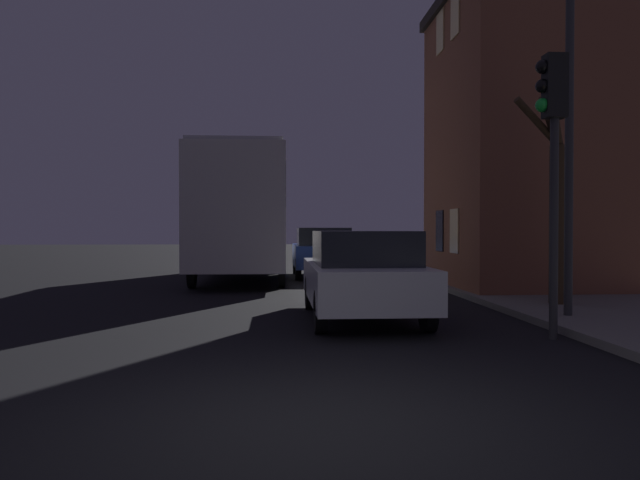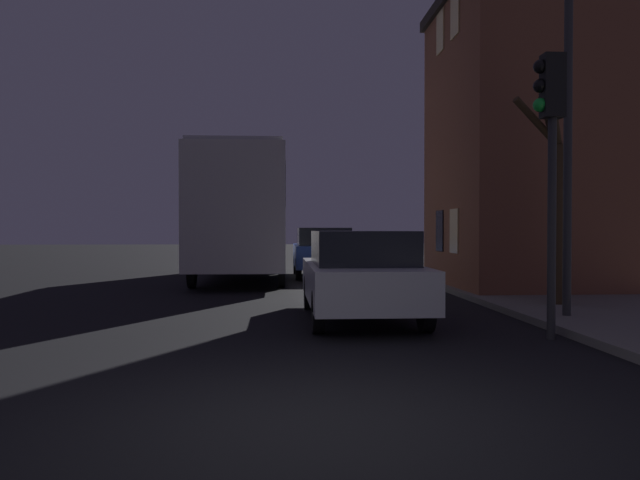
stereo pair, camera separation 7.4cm
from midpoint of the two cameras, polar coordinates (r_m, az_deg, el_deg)
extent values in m
plane|color=black|center=(5.29, -0.57, -16.27)|extent=(120.00, 120.00, 0.00)
cube|color=brown|center=(17.26, 17.93, 8.37)|extent=(3.99, 5.17, 7.35)
cube|color=#E5C67F|center=(15.80, 12.04, 0.81)|extent=(0.03, 0.70, 1.10)
cube|color=black|center=(17.15, 10.75, 0.83)|extent=(0.03, 0.70, 1.10)
cube|color=#E5C67F|center=(16.67, 12.11, 19.53)|extent=(0.03, 0.70, 1.10)
cube|color=#E5C67F|center=(17.95, 10.81, 18.17)|extent=(0.03, 0.70, 1.10)
cylinder|color=#28282B|center=(11.37, 21.66, 10.36)|extent=(0.14, 0.14, 6.62)
cylinder|color=#28282B|center=(9.43, 20.39, 0.94)|extent=(0.12, 0.12, 3.14)
cube|color=black|center=(9.65, 20.46, 13.04)|extent=(0.30, 0.24, 0.90)
sphere|color=black|center=(9.64, 19.47, 14.70)|extent=(0.20, 0.20, 0.20)
sphere|color=black|center=(9.58, 19.46, 13.13)|extent=(0.20, 0.20, 0.20)
sphere|color=green|center=(9.52, 19.45, 11.55)|extent=(0.20, 0.20, 0.20)
cylinder|color=#382819|center=(12.91, 20.79, 1.32)|extent=(0.34, 0.34, 3.06)
cylinder|color=#382819|center=(12.51, 20.53, 10.07)|extent=(0.78, 1.12, 0.87)
cylinder|color=#382819|center=(12.77, 20.23, 10.11)|extent=(0.73, 0.67, 0.95)
cylinder|color=#382819|center=(12.73, 19.15, 10.10)|extent=(1.09, 0.48, 0.92)
cube|color=beige|center=(19.70, -7.18, 2.56)|extent=(2.56, 9.03, 3.26)
cube|color=black|center=(19.73, -7.18, 4.26)|extent=(2.58, 8.30, 1.17)
cube|color=#B2B2B2|center=(19.82, -7.19, 7.45)|extent=(2.43, 8.57, 0.12)
cylinder|color=black|center=(22.63, -3.74, -1.77)|extent=(0.18, 0.96, 0.96)
cylinder|color=black|center=(22.74, -9.76, -1.77)|extent=(0.18, 0.96, 0.96)
cylinder|color=black|center=(16.77, -3.65, -2.73)|extent=(0.18, 0.96, 0.96)
cylinder|color=black|center=(16.92, -11.75, -2.72)|extent=(0.18, 0.96, 0.96)
cube|color=#B7BABF|center=(10.88, 3.63, -3.85)|extent=(1.82, 4.41, 0.65)
cube|color=black|center=(10.63, 3.79, -0.69)|extent=(1.60, 2.29, 0.56)
cylinder|color=black|center=(12.45, 6.51, -4.74)|extent=(0.18, 0.65, 0.65)
cylinder|color=black|center=(12.26, -1.09, -4.82)|extent=(0.18, 0.65, 0.65)
cylinder|color=black|center=(9.66, 9.63, -6.40)|extent=(0.18, 0.65, 0.65)
cylinder|color=black|center=(9.42, -0.19, -6.58)|extent=(0.18, 0.65, 0.65)
cube|color=navy|center=(20.53, 0.12, -1.43)|extent=(1.87, 4.05, 0.70)
cube|color=black|center=(20.31, 0.16, 0.33)|extent=(1.65, 2.11, 0.56)
cylinder|color=black|center=(21.93, 2.08, -2.20)|extent=(0.18, 0.70, 0.70)
cylinder|color=black|center=(21.82, -2.35, -2.21)|extent=(0.18, 0.70, 0.70)
cylinder|color=black|center=(19.32, 2.91, -2.63)|extent=(0.18, 0.70, 0.70)
cylinder|color=black|center=(19.19, -2.12, -2.65)|extent=(0.18, 0.70, 0.70)
camera|label=1|loc=(0.04, -90.12, 0.00)|focal=35.00mm
camera|label=2|loc=(0.04, 89.88, 0.00)|focal=35.00mm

